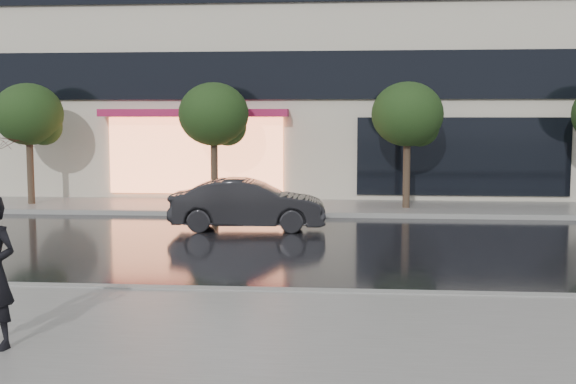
# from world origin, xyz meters

# --- Properties ---
(ground) EXTENTS (120.00, 120.00, 0.00)m
(ground) POSITION_xyz_m (0.00, 0.00, 0.00)
(ground) COLOR black
(ground) RESTS_ON ground
(sidewalk_near) EXTENTS (60.00, 4.50, 0.12)m
(sidewalk_near) POSITION_xyz_m (0.00, -3.25, 0.06)
(sidewalk_near) COLOR slate
(sidewalk_near) RESTS_ON ground
(sidewalk_far) EXTENTS (60.00, 3.50, 0.12)m
(sidewalk_far) POSITION_xyz_m (0.00, 10.25, 0.06)
(sidewalk_far) COLOR slate
(sidewalk_far) RESTS_ON ground
(curb_near) EXTENTS (60.00, 0.25, 0.14)m
(curb_near) POSITION_xyz_m (0.00, -1.00, 0.07)
(curb_near) COLOR gray
(curb_near) RESTS_ON ground
(curb_far) EXTENTS (60.00, 0.25, 0.14)m
(curb_far) POSITION_xyz_m (0.00, 8.50, 0.07)
(curb_far) COLOR gray
(curb_far) RESTS_ON ground
(tree_far_west) EXTENTS (2.20, 2.20, 3.99)m
(tree_far_west) POSITION_xyz_m (-8.94, 10.03, 2.92)
(tree_far_west) COLOR #33261C
(tree_far_west) RESTS_ON ground
(tree_mid_west) EXTENTS (2.20, 2.20, 3.99)m
(tree_mid_west) POSITION_xyz_m (-2.94, 10.03, 2.92)
(tree_mid_west) COLOR #33261C
(tree_mid_west) RESTS_ON ground
(tree_mid_east) EXTENTS (2.20, 2.20, 3.99)m
(tree_mid_east) POSITION_xyz_m (3.06, 10.03, 2.92)
(tree_mid_east) COLOR #33261C
(tree_mid_east) RESTS_ON ground
(parked_car) EXTENTS (4.06, 1.60, 1.32)m
(parked_car) POSITION_xyz_m (-1.37, 6.00, 0.66)
(parked_car) COLOR black
(parked_car) RESTS_ON ground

